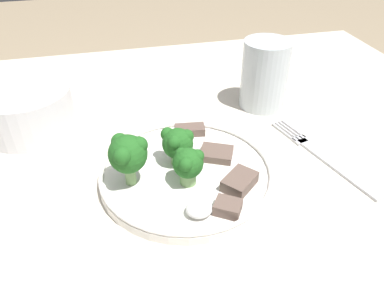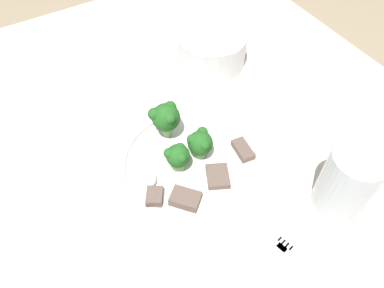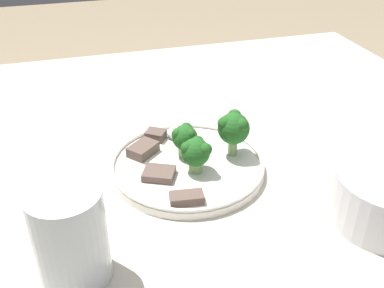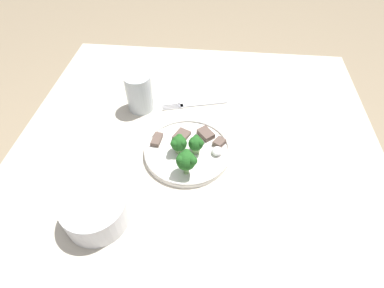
{
  "view_description": "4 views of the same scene",
  "coord_description": "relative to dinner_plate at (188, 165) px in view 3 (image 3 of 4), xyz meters",
  "views": [
    {
      "loc": [
        -0.07,
        -0.36,
        1.06
      ],
      "look_at": [
        0.03,
        0.04,
        0.77
      ],
      "focal_mm": 35.0,
      "sensor_mm": 36.0,
      "label": 1
    },
    {
      "loc": [
        0.33,
        -0.16,
        1.25
      ],
      "look_at": [
        -0.01,
        0.04,
        0.75
      ],
      "focal_mm": 35.0,
      "sensor_mm": 36.0,
      "label": 2
    },
    {
      "loc": [
        0.17,
        0.56,
        1.12
      ],
      "look_at": [
        0.01,
        0.03,
        0.78
      ],
      "focal_mm": 42.0,
      "sensor_mm": 36.0,
      "label": 3
    },
    {
      "loc": [
        -0.51,
        -0.04,
        1.34
      ],
      "look_at": [
        0.01,
        0.01,
        0.77
      ],
      "focal_mm": 28.0,
      "sensor_mm": 36.0,
      "label": 4
    }
  ],
  "objects": [
    {
      "name": "broccoli_floret_center_left",
      "position": [
        -0.01,
        0.02,
        0.04
      ],
      "size": [
        0.04,
        0.04,
        0.05
      ],
      "color": "#7FA866",
      "rests_on": "dinner_plate"
    },
    {
      "name": "meat_slice_front_slice",
      "position": [
        0.06,
        -0.05,
        0.01
      ],
      "size": [
        0.05,
        0.05,
        0.02
      ],
      "color": "brown",
      "rests_on": "dinner_plate"
    },
    {
      "name": "broccoli_floret_back_left",
      "position": [
        -0.07,
        -0.01,
        0.05
      ],
      "size": [
        0.05,
        0.05,
        0.07
      ],
      "color": "#7FA866",
      "rests_on": "dinner_plate"
    },
    {
      "name": "drinking_glass",
      "position": [
        0.18,
        0.16,
        0.04
      ],
      "size": [
        0.08,
        0.08,
        0.12
      ],
      "color": "silver",
      "rests_on": "table"
    },
    {
      "name": "meat_slice_rear_slice",
      "position": [
        0.03,
        -0.08,
        0.01
      ],
      "size": [
        0.04,
        0.04,
        0.01
      ],
      "color": "brown",
      "rests_on": "dinner_plate"
    },
    {
      "name": "fork",
      "position": [
        0.2,
        -0.0,
        -0.01
      ],
      "size": [
        0.07,
        0.21,
        0.0
      ],
      "color": "silver",
      "rests_on": "table"
    },
    {
      "name": "broccoli_floret_near_rim_left",
      "position": [
        -0.0,
        -0.03,
        0.03
      ],
      "size": [
        0.04,
        0.04,
        0.05
      ],
      "color": "#7FA866",
      "rests_on": "dinner_plate"
    },
    {
      "name": "meat_slice_middle_slice",
      "position": [
        0.05,
        0.02,
        0.01
      ],
      "size": [
        0.06,
        0.05,
        0.01
      ],
      "color": "brown",
      "rests_on": "dinner_plate"
    },
    {
      "name": "meat_slice_edge_slice",
      "position": [
        0.03,
        0.09,
        0.01
      ],
      "size": [
        0.05,
        0.03,
        0.01
      ],
      "color": "brown",
      "rests_on": "dinner_plate"
    },
    {
      "name": "sauce_dollop",
      "position": [
        -0.0,
        -0.08,
        0.01
      ],
      "size": [
        0.03,
        0.03,
        0.02
      ],
      "color": "white",
      "rests_on": "dinner_plate"
    },
    {
      "name": "table",
      "position": [
        -0.02,
        -0.02,
        -0.11
      ],
      "size": [
        1.12,
        1.02,
        0.72
      ],
      "color": "beige",
      "rests_on": "ground_plane"
    },
    {
      "name": "dinner_plate",
      "position": [
        0.0,
        0.0,
        0.0
      ],
      "size": [
        0.23,
        0.23,
        0.02
      ],
      "color": "white",
      "rests_on": "table"
    }
  ]
}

